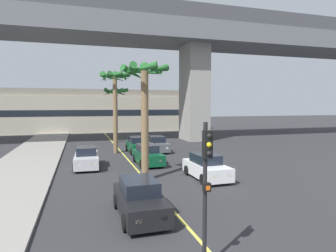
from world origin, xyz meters
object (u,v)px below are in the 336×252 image
at_px(car_queue_third, 206,167).
at_px(palm_tree_far_median, 115,87).
at_px(palm_tree_mid_median, 145,91).
at_px(traffic_light_median_near, 206,176).
at_px(car_queue_fourth, 137,145).
at_px(car_queue_second, 157,144).
at_px(car_queue_front, 148,155).
at_px(palm_tree_near_median, 116,98).
at_px(car_queue_fifth, 87,158).
at_px(car_queue_sixth, 140,199).

xyz_separation_m(car_queue_third, palm_tree_far_median, (-4.37, 11.60, 5.67)).
bearing_deg(palm_tree_mid_median, traffic_light_median_near, -92.69).
xyz_separation_m(car_queue_third, palm_tree_mid_median, (-3.83, 0.62, 4.78)).
distance_m(car_queue_third, palm_tree_mid_median, 6.16).
height_order(car_queue_fourth, palm_tree_far_median, palm_tree_far_median).
relative_size(car_queue_second, traffic_light_median_near, 0.98).
bearing_deg(palm_tree_far_median, car_queue_front, -73.66).
xyz_separation_m(car_queue_second, car_queue_third, (0.31, -11.31, 0.00)).
bearing_deg(palm_tree_far_median, palm_tree_near_median, 82.75).
distance_m(palm_tree_near_median, palm_tree_far_median, 8.50).
distance_m(car_queue_fourth, palm_tree_near_median, 9.97).
relative_size(car_queue_second, car_queue_fourth, 1.00).
bearing_deg(palm_tree_mid_median, palm_tree_far_median, 92.81).
bearing_deg(car_queue_third, palm_tree_near_median, 99.39).
height_order(car_queue_fifth, palm_tree_mid_median, palm_tree_mid_median).
xyz_separation_m(car_queue_front, palm_tree_far_median, (-1.81, 6.17, 5.67)).
relative_size(car_queue_front, car_queue_fourth, 1.01).
relative_size(car_queue_front, car_queue_fifth, 0.99).
bearing_deg(palm_tree_mid_median, car_queue_front, 75.22).
xyz_separation_m(car_queue_second, palm_tree_mid_median, (-3.52, -10.69, 4.78)).
relative_size(car_queue_third, car_queue_fourth, 1.01).
bearing_deg(car_queue_fifth, palm_tree_far_median, 64.74).
distance_m(car_queue_front, car_queue_fifth, 4.66).
height_order(traffic_light_median_near, palm_tree_near_median, palm_tree_near_median).
height_order(car_queue_front, traffic_light_median_near, traffic_light_median_near).
bearing_deg(palm_tree_near_median, car_queue_third, -80.61).
bearing_deg(traffic_light_median_near, car_queue_fifth, 100.95).
distance_m(car_queue_fourth, palm_tree_far_median, 6.05).
bearing_deg(car_queue_fifth, traffic_light_median_near, -79.05).
xyz_separation_m(car_queue_front, palm_tree_mid_median, (-1.27, -4.81, 4.78)).
relative_size(car_queue_third, car_queue_fifth, 0.99).
relative_size(car_queue_front, car_queue_third, 1.00).
relative_size(car_queue_fourth, palm_tree_near_median, 0.60).
distance_m(car_queue_third, palm_tree_near_median, 20.81).
bearing_deg(car_queue_third, palm_tree_far_median, 110.65).
distance_m(car_queue_front, palm_tree_mid_median, 6.90).
distance_m(car_queue_fifth, palm_tree_far_median, 8.76).
height_order(car_queue_third, car_queue_sixth, same).
relative_size(car_queue_fifth, palm_tree_far_median, 0.53).
relative_size(car_queue_second, car_queue_third, 0.99).
distance_m(palm_tree_mid_median, palm_tree_far_median, 11.03).
distance_m(car_queue_fifth, palm_tree_mid_median, 7.66).
height_order(car_queue_third, palm_tree_far_median, palm_tree_far_median).
relative_size(car_queue_third, palm_tree_near_median, 0.60).
relative_size(traffic_light_median_near, palm_tree_mid_median, 0.58).
xyz_separation_m(car_queue_fifth, car_queue_sixth, (1.92, -10.57, 0.00)).
height_order(car_queue_fourth, palm_tree_mid_median, palm_tree_mid_median).
distance_m(car_queue_front, traffic_light_median_near, 15.17).
bearing_deg(car_queue_front, palm_tree_near_median, 92.92).
relative_size(car_queue_front, palm_tree_mid_median, 0.57).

